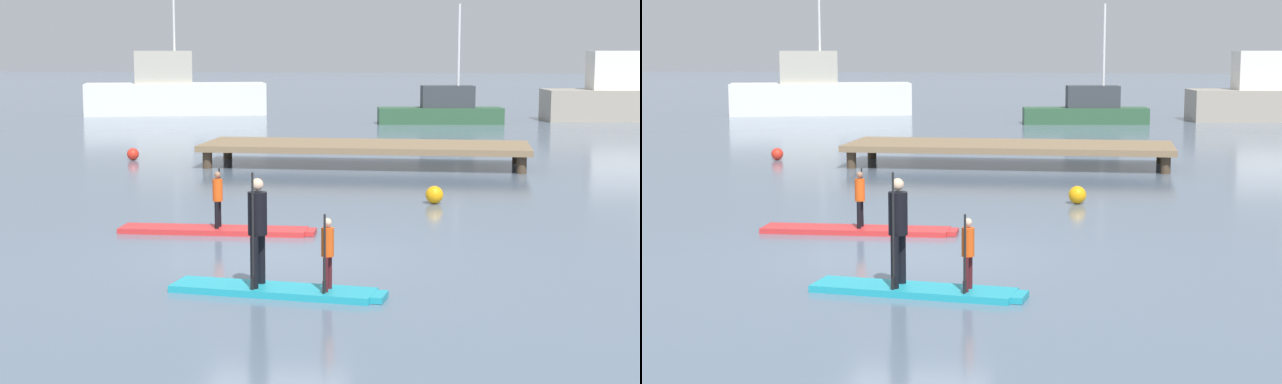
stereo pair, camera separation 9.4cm
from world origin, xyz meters
The scene contains 11 objects.
ground_plane centered at (0.00, 0.00, 0.00)m, with size 240.00×240.00×0.00m, color slate.
paddleboard_near centered at (-1.42, 1.99, 0.05)m, with size 3.76×0.79×0.10m.
paddler_child_solo centered at (-1.41, 2.01, 0.70)m, with size 0.19×0.38×1.12m.
paddleboard_far centered at (0.58, -2.56, 0.05)m, with size 3.17×1.04×0.10m.
paddler_adult centered at (0.29, -2.53, 1.00)m, with size 0.31×0.50×1.67m.
paddler_child_front centered at (1.32, -2.66, 0.68)m, with size 0.20×0.37×1.12m.
fishing_boat_green_midground centered at (-11.74, 34.42, 1.15)m, with size 9.55×5.03×7.86m.
motor_boat_small_navy centered at (2.22, 30.19, 0.66)m, with size 5.83×2.30×5.43m.
floating_dock centered at (0.31, 13.27, 0.57)m, with size 9.59×3.17×0.67m.
mooring_buoy_near centered at (2.56, 6.18, 0.20)m, with size 0.40×0.40×0.40m, color orange.
mooring_buoy_mid centered at (-7.02, 13.73, 0.19)m, with size 0.38×0.38×0.38m, color red.
Camera 2 is at (3.26, -16.43, 3.52)m, focal length 56.67 mm.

